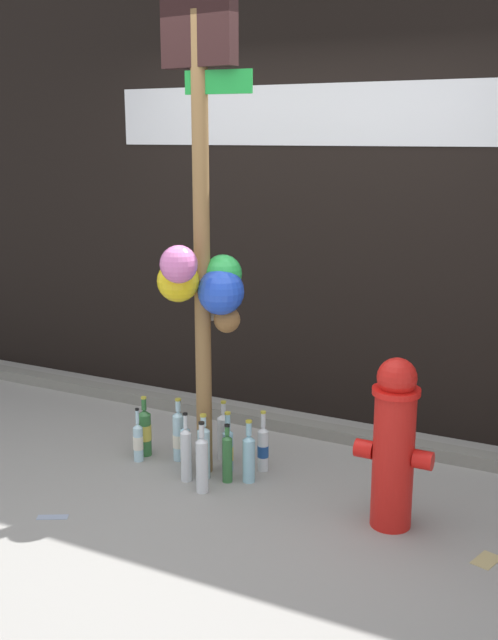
# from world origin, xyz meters

# --- Properties ---
(ground_plane) EXTENTS (14.00, 14.00, 0.00)m
(ground_plane) POSITION_xyz_m (0.00, 0.00, 0.00)
(ground_plane) COLOR gray
(building_wall) EXTENTS (10.00, 0.21, 3.40)m
(building_wall) POSITION_xyz_m (0.00, 1.64, 1.70)
(building_wall) COLOR black
(building_wall) RESTS_ON ground_plane
(curb_strip) EXTENTS (8.00, 0.12, 0.08)m
(curb_strip) POSITION_xyz_m (0.00, 1.18, 0.04)
(curb_strip) COLOR slate
(curb_strip) RESTS_ON ground_plane
(memorial_post) EXTENTS (0.52, 0.51, 2.60)m
(memorial_post) POSITION_xyz_m (-0.17, 0.38, 1.33)
(memorial_post) COLOR olive
(memorial_post) RESTS_ON ground_plane
(fire_hydrant) EXTENTS (0.39, 0.24, 0.87)m
(fire_hydrant) POSITION_xyz_m (0.96, 0.26, 0.44)
(fire_hydrant) COLOR red
(fire_hydrant) RESTS_ON ground_plane
(bottle_0) EXTENTS (0.07, 0.07, 0.39)m
(bottle_0) POSITION_xyz_m (-0.41, 0.45, 0.16)
(bottle_0) COLOR #B2DBEA
(bottle_0) RESTS_ON ground_plane
(bottle_1) EXTENTS (0.06, 0.06, 0.41)m
(bottle_1) POSITION_xyz_m (-0.22, 0.23, 0.16)
(bottle_1) COLOR silver
(bottle_1) RESTS_ON ground_plane
(bottle_2) EXTENTS (0.07, 0.07, 0.37)m
(bottle_2) POSITION_xyz_m (0.10, 0.38, 0.15)
(bottle_2) COLOR #93CCE0
(bottle_2) RESTS_ON ground_plane
(bottle_3) EXTENTS (0.06, 0.06, 0.34)m
(bottle_3) POSITION_xyz_m (-0.31, 0.36, 0.14)
(bottle_3) COLOR #93CCE0
(bottle_3) RESTS_ON ground_plane
(bottle_4) EXTENTS (0.08, 0.08, 0.37)m
(bottle_4) POSITION_xyz_m (-0.63, 0.42, 0.15)
(bottle_4) COLOR #337038
(bottle_4) RESTS_ON ground_plane
(bottle_5) EXTENTS (0.06, 0.06, 0.33)m
(bottle_5) POSITION_xyz_m (-0.62, 0.33, 0.12)
(bottle_5) COLOR #B2DBEA
(bottle_5) RESTS_ON ground_plane
(bottle_6) EXTENTS (0.07, 0.07, 0.37)m
(bottle_6) POSITION_xyz_m (0.11, 0.55, 0.14)
(bottle_6) COLOR silver
(bottle_6) RESTS_ON ground_plane
(bottle_7) EXTENTS (0.08, 0.08, 0.37)m
(bottle_7) POSITION_xyz_m (-0.18, 0.59, 0.15)
(bottle_7) COLOR silver
(bottle_7) RESTS_ON ground_plane
(bottle_8) EXTENTS (0.06, 0.06, 0.34)m
(bottle_8) POSITION_xyz_m (-0.01, 0.32, 0.15)
(bottle_8) COLOR #337038
(bottle_8) RESTS_ON ground_plane
(bottle_9) EXTENTS (0.06, 0.06, 0.36)m
(bottle_9) POSITION_xyz_m (-0.08, 0.46, 0.13)
(bottle_9) COLOR #93CCE0
(bottle_9) RESTS_ON ground_plane
(bottle_10) EXTENTS (0.07, 0.07, 0.41)m
(bottle_10) POSITION_xyz_m (-0.07, 0.15, 0.17)
(bottle_10) COLOR silver
(bottle_10) RESTS_ON ground_plane
(bottle_11) EXTENTS (0.07, 0.07, 0.38)m
(bottle_11) POSITION_xyz_m (-0.15, 0.30, 0.17)
(bottle_11) COLOR #B2DBEA
(bottle_11) RESTS_ON ground_plane
(litter_0) EXTENTS (0.13, 0.17, 0.01)m
(litter_0) POSITION_xyz_m (1.45, 0.14, 0.00)
(litter_0) COLOR tan
(litter_0) RESTS_ON ground_plane
(litter_1) EXTENTS (0.16, 0.12, 0.01)m
(litter_1) POSITION_xyz_m (-0.61, -0.45, 0.00)
(litter_1) COLOR #8C99B2
(litter_1) RESTS_ON ground_plane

